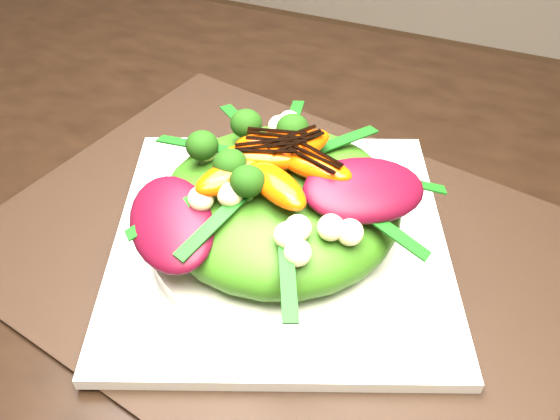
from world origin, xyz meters
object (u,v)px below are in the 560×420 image
at_px(placemat, 280,246).
at_px(orange_segment, 282,145).
at_px(plate_base, 280,240).
at_px(salad_bowl, 280,229).
at_px(lettuce_mound, 280,203).
at_px(dining_table, 381,298).

distance_m(placemat, orange_segment, 0.10).
bearing_deg(plate_base, orange_segment, 108.75).
relative_size(salad_bowl, orange_segment, 3.32).
height_order(placemat, lettuce_mound, lettuce_mound).
bearing_deg(plate_base, lettuce_mound, -90.00).
relative_size(placemat, orange_segment, 7.41).
height_order(plate_base, orange_segment, orange_segment).
bearing_deg(dining_table, salad_bowl, 177.57).
bearing_deg(lettuce_mound, plate_base, 90.00).
bearing_deg(orange_segment, dining_table, -14.71).
bearing_deg(salad_bowl, dining_table, -2.43).
relative_size(placemat, salad_bowl, 2.23).
bearing_deg(lettuce_mound, dining_table, -2.43).
xyz_separation_m(lettuce_mound, orange_segment, (-0.01, 0.02, 0.04)).
xyz_separation_m(placemat, salad_bowl, (0.00, -0.00, 0.02)).
distance_m(dining_table, orange_segment, 0.16).
height_order(placemat, salad_bowl, salad_bowl).
bearing_deg(plate_base, salad_bowl, -90.00).
xyz_separation_m(dining_table, salad_bowl, (-0.10, 0.00, 0.04)).
xyz_separation_m(placemat, lettuce_mound, (0.00, -0.00, 0.05)).
bearing_deg(lettuce_mound, salad_bowl, -90.00).
height_order(plate_base, salad_bowl, salad_bowl).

